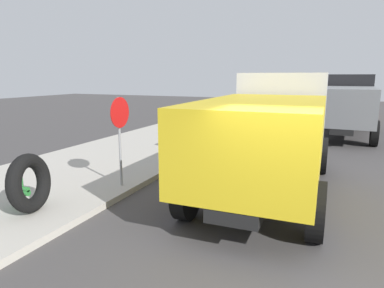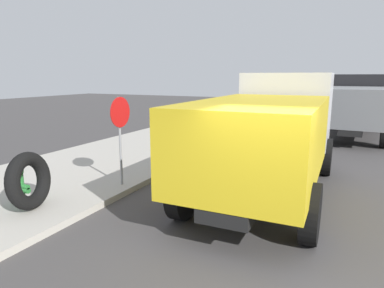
{
  "view_description": "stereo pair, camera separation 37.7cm",
  "coord_description": "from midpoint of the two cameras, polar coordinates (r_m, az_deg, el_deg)",
  "views": [
    {
      "loc": [
        -4.76,
        -0.51,
        2.91
      ],
      "look_at": [
        3.02,
        2.79,
        1.19
      ],
      "focal_mm": 31.29,
      "sensor_mm": 36.0,
      "label": 1
    },
    {
      "loc": [
        -4.61,
        -0.85,
        2.91
      ],
      "look_at": [
        3.02,
        2.79,
        1.19
      ],
      "focal_mm": 31.29,
      "sensor_mm": 36.0,
      "label": 2
    }
  ],
  "objects": [
    {
      "name": "ground_plane",
      "position": [
        5.55,
        13.33,
        -20.41
      ],
      "size": [
        80.0,
        80.0,
        0.0
      ],
      "primitive_type": "plane",
      "color": "#423F3F"
    },
    {
      "name": "stop_sign",
      "position": [
        8.53,
        -13.43,
        3.18
      ],
      "size": [
        0.76,
        0.08,
        2.26
      ],
      "color": "gray",
      "rests_on": "sidewalk_curb"
    },
    {
      "name": "dump_truck_orange",
      "position": [
        28.06,
        20.92,
        8.1
      ],
      "size": [
        7.1,
        3.03,
        3.0
      ],
      "color": "orange",
      "rests_on": "ground"
    },
    {
      "name": "dump_truck_yellow",
      "position": [
        8.64,
        12.01,
        2.62
      ],
      "size": [
        7.04,
        2.89,
        3.0
      ],
      "color": "gold",
      "rests_on": "ground"
    },
    {
      "name": "fire_hydrant",
      "position": [
        8.17,
        -28.75,
        -6.26
      ],
      "size": [
        0.27,
        0.61,
        0.87
      ],
      "color": "#2D8438",
      "rests_on": "sidewalk_curb"
    },
    {
      "name": "dump_truck_red",
      "position": [
        40.06,
        24.29,
        8.64
      ],
      "size": [
        7.02,
        2.83,
        3.0
      ],
      "color": "red",
      "rests_on": "ground"
    },
    {
      "name": "dump_truck_gray",
      "position": [
        18.25,
        24.16,
        6.43
      ],
      "size": [
        7.1,
        3.04,
        3.0
      ],
      "color": "slate",
      "rests_on": "ground"
    },
    {
      "name": "loose_tire",
      "position": [
        7.7,
        -27.23,
        -5.94
      ],
      "size": [
        1.28,
        0.68,
        1.24
      ],
      "primitive_type": "torus",
      "rotation": [
        1.47,
        0.0,
        0.22
      ],
      "color": "black",
      "rests_on": "sidewalk_curb"
    }
  ]
}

